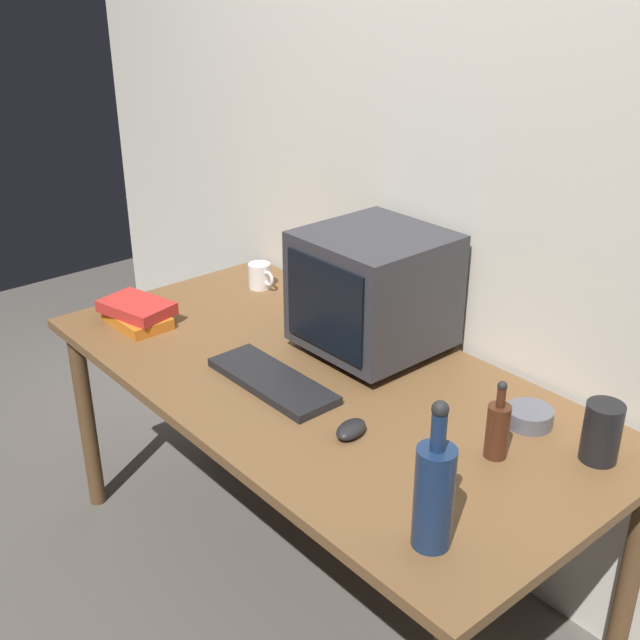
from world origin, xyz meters
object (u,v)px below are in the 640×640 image
at_px(bottle_short, 498,429).
at_px(mug, 260,276).
at_px(book_stack, 137,313).
at_px(keyboard, 272,381).
at_px(cd_spindle, 529,417).
at_px(metal_canister, 602,432).
at_px(bottle_tall, 434,493).
at_px(computer_mouse, 351,429).
at_px(crt_monitor, 373,291).

bearing_deg(bottle_short, mug, 170.88).
relative_size(bottle_short, book_stack, 0.80).
height_order(keyboard, bottle_short, bottle_short).
xyz_separation_m(keyboard, book_stack, (-0.60, -0.09, 0.03)).
relative_size(cd_spindle, metal_canister, 0.80).
bearing_deg(mug, bottle_tall, -22.40).
relative_size(keyboard, computer_mouse, 4.20).
xyz_separation_m(crt_monitor, metal_canister, (0.76, 0.01, -0.12)).
relative_size(crt_monitor, computer_mouse, 3.90).
distance_m(book_stack, cd_spindle, 1.28).
xyz_separation_m(crt_monitor, bottle_short, (0.60, -0.16, -0.12)).
relative_size(bottle_short, mug, 1.71).
bearing_deg(bottle_tall, computer_mouse, 160.12).
distance_m(keyboard, mug, 0.71).
xyz_separation_m(keyboard, bottle_tall, (0.73, -0.15, 0.12)).
xyz_separation_m(crt_monitor, cd_spindle, (0.56, 0.02, -0.17)).
bearing_deg(keyboard, bottle_tall, -12.11).
distance_m(crt_monitor, cd_spindle, 0.59).
height_order(computer_mouse, mug, mug).
bearing_deg(cd_spindle, book_stack, -158.59).
bearing_deg(crt_monitor, book_stack, -144.31).
distance_m(bottle_tall, bottle_short, 0.37).
distance_m(crt_monitor, metal_canister, 0.77).
distance_m(computer_mouse, mug, 1.00).
bearing_deg(computer_mouse, mug, 141.55).
relative_size(keyboard, bottle_short, 2.05).
relative_size(keyboard, cd_spindle, 3.50).
bearing_deg(mug, cd_spindle, -0.79).
height_order(keyboard, cd_spindle, cd_spindle).
height_order(mug, cd_spindle, mug).
bearing_deg(keyboard, mug, 145.65).
distance_m(book_stack, mug, 0.48).
xyz_separation_m(bottle_tall, book_stack, (-1.33, 0.06, -0.09)).
height_order(crt_monitor, keyboard, crt_monitor).
height_order(book_stack, mug, mug).
bearing_deg(bottle_short, metal_canister, 46.38).
distance_m(crt_monitor, book_stack, 0.79).
bearing_deg(book_stack, computer_mouse, 5.19).
bearing_deg(book_stack, metal_canister, 18.51).
bearing_deg(keyboard, cd_spindle, 32.08).
bearing_deg(bottle_short, crt_monitor, 164.89).
height_order(mug, metal_canister, metal_canister).
bearing_deg(mug, metal_canister, -0.74).
bearing_deg(crt_monitor, metal_canister, 1.12).
distance_m(mug, cd_spindle, 1.18).
relative_size(keyboard, book_stack, 1.63).
xyz_separation_m(bottle_short, book_stack, (-1.22, -0.29, -0.04)).
bearing_deg(crt_monitor, mug, 176.93).
height_order(computer_mouse, bottle_short, bottle_short).
xyz_separation_m(bottle_tall, bottle_short, (-0.11, 0.35, -0.05)).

